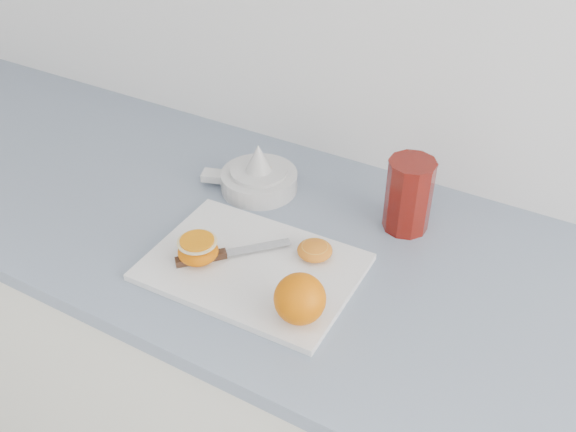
% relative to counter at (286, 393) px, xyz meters
% --- Properties ---
extents(counter, '(2.39, 0.64, 0.89)m').
position_rel_counter_xyz_m(counter, '(0.00, 0.00, 0.00)').
color(counter, white).
rests_on(counter, ground).
extents(cutting_board, '(0.35, 0.26, 0.01)m').
position_rel_counter_xyz_m(cutting_board, '(-0.00, -0.10, 0.45)').
color(cutting_board, white).
rests_on(cutting_board, counter).
extents(whole_orange, '(0.08, 0.08, 0.08)m').
position_rel_counter_xyz_m(whole_orange, '(0.13, -0.17, 0.50)').
color(whole_orange, '#F86700').
rests_on(whole_orange, cutting_board).
extents(half_orange, '(0.07, 0.07, 0.04)m').
position_rel_counter_xyz_m(half_orange, '(-0.09, -0.14, 0.48)').
color(half_orange, '#F86700').
rests_on(half_orange, cutting_board).
extents(squeezed_shell, '(0.06, 0.06, 0.03)m').
position_rel_counter_xyz_m(squeezed_shell, '(0.08, -0.03, 0.47)').
color(squeezed_shell, orange).
rests_on(squeezed_shell, cutting_board).
extents(paring_knife, '(0.15, 0.16, 0.01)m').
position_rel_counter_xyz_m(paring_knife, '(-0.07, -0.13, 0.46)').
color(paring_knife, '#45271A').
rests_on(paring_knife, cutting_board).
extents(citrus_juicer, '(0.19, 0.15, 0.10)m').
position_rel_counter_xyz_m(citrus_juicer, '(-0.12, 0.11, 0.47)').
color(citrus_juicer, white).
rests_on(citrus_juicer, counter).
extents(red_tumbler, '(0.09, 0.09, 0.14)m').
position_rel_counter_xyz_m(red_tumbler, '(0.18, 0.14, 0.51)').
color(red_tumbler, maroon).
rests_on(red_tumbler, counter).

